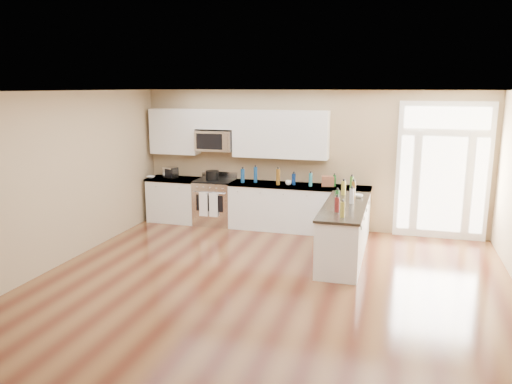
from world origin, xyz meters
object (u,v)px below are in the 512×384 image
peninsula_cabinet (344,234)px  toaster_oven (171,172)px  kitchen_range (215,202)px  stockpot (212,175)px

peninsula_cabinet → toaster_oven: toaster_oven is taller
kitchen_range → stockpot: stockpot is taller
kitchen_range → toaster_oven: size_ratio=3.93×
kitchen_range → stockpot: bearing=-158.1°
toaster_oven → kitchen_range: bearing=23.8°
peninsula_cabinet → stockpot: bearing=153.8°
stockpot → toaster_oven: (-0.96, 0.02, 0.00)m
stockpot → kitchen_range: bearing=21.9°
kitchen_range → stockpot: (-0.04, -0.02, 0.58)m
stockpot → toaster_oven: bearing=178.6°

